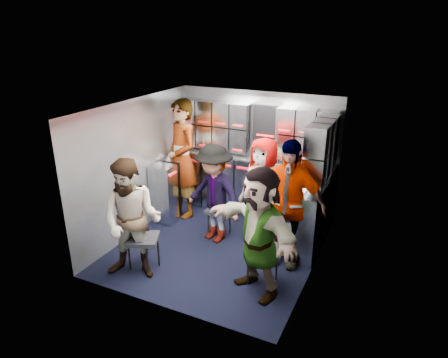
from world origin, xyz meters
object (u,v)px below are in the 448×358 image
at_px(jump_seat_near_right, 263,254).
at_px(attendant_arc_b, 214,194).
at_px(attendant_arc_c, 263,188).
at_px(jump_seat_center, 266,206).
at_px(jump_seat_mid_left, 219,212).
at_px(attendant_arc_a, 132,220).
at_px(jump_seat_near_left, 143,241).
at_px(attendant_arc_d, 288,204).
at_px(jump_seat_mid_right, 289,232).
at_px(attendant_standing, 182,159).
at_px(attendant_arc_e, 259,232).

distance_m(jump_seat_near_right, attendant_arc_b, 1.32).
bearing_deg(attendant_arc_c, jump_seat_center, 105.01).
bearing_deg(jump_seat_mid_left, attendant_arc_a, -109.02).
distance_m(jump_seat_near_left, attendant_arc_d, 1.99).
relative_size(jump_seat_mid_right, attendant_arc_a, 0.28).
height_order(attendant_arc_b, attendant_arc_d, attendant_arc_d).
bearing_deg(jump_seat_near_right, jump_seat_mid_left, 139.29).
distance_m(jump_seat_center, attendant_arc_b, 0.96).
relative_size(jump_seat_mid_left, attendant_standing, 0.21).
bearing_deg(jump_seat_mid_left, attendant_arc_d, -15.28).
bearing_deg(attendant_arc_e, jump_seat_mid_right, 112.48).
distance_m(attendant_arc_a, attendant_arc_e, 1.60).
bearing_deg(attendant_arc_d, jump_seat_mid_left, 167.89).
bearing_deg(jump_seat_mid_right, jump_seat_near_right, -98.44).
relative_size(attendant_arc_c, attendant_arc_d, 0.88).
relative_size(jump_seat_center, attendant_arc_e, 0.28).
xyz_separation_m(jump_seat_near_left, attendant_arc_c, (1.11, 1.58, 0.36)).
relative_size(attendant_arc_b, attendant_arc_e, 0.93).
height_order(jump_seat_center, attendant_arc_c, attendant_arc_c).
xyz_separation_m(jump_seat_center, attendant_arc_c, (0.00, -0.18, 0.38)).
bearing_deg(attendant_arc_a, attendant_arc_d, 17.66).
xyz_separation_m(jump_seat_near_right, attendant_arc_d, (0.11, 0.59, 0.47)).
bearing_deg(jump_seat_mid_right, attendant_arc_a, -141.56).
bearing_deg(jump_seat_near_left, attendant_arc_a, -90.00).
relative_size(jump_seat_mid_left, attendant_arc_e, 0.26).
bearing_deg(attendant_standing, attendant_arc_b, -0.48).
bearing_deg(attendant_arc_b, attendant_arc_e, -23.32).
bearing_deg(jump_seat_center, attendant_standing, -176.95).
xyz_separation_m(jump_seat_center, attendant_arc_a, (-1.11, -1.94, 0.40)).
xyz_separation_m(jump_seat_mid_right, attendant_arc_b, (-1.17, -0.04, 0.38)).
distance_m(attendant_standing, attendant_arc_e, 2.45).
relative_size(jump_seat_mid_left, attendant_arc_d, 0.24).
bearing_deg(jump_seat_center, attendant_arc_c, -90.00).
bearing_deg(attendant_standing, attendant_arc_a, -45.84).
relative_size(jump_seat_mid_left, jump_seat_near_right, 0.81).
distance_m(attendant_arc_c, attendant_arc_e, 1.46).
bearing_deg(jump_seat_mid_right, attendant_arc_b, -177.98).
bearing_deg(jump_seat_near_right, attendant_arc_b, 145.41).
distance_m(jump_seat_mid_right, attendant_arc_d, 0.54).
distance_m(jump_seat_near_left, attendant_arc_b, 1.26).
relative_size(jump_seat_center, jump_seat_mid_right, 1.04).
height_order(jump_seat_center, attendant_arc_d, attendant_arc_d).
bearing_deg(attendant_arc_a, jump_seat_center, 43.57).
relative_size(jump_seat_near_right, attendant_arc_a, 0.33).
height_order(jump_seat_near_left, attendant_arc_c, attendant_arc_c).
xyz_separation_m(jump_seat_near_left, attendant_arc_b, (0.51, 1.11, 0.34)).
bearing_deg(attendant_arc_e, attendant_arc_b, 168.62).
height_order(jump_seat_near_right, attendant_arc_a, attendant_arc_a).
height_order(attendant_arc_b, attendant_arc_e, attendant_arc_e).
relative_size(attendant_arc_a, attendant_arc_e, 0.99).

